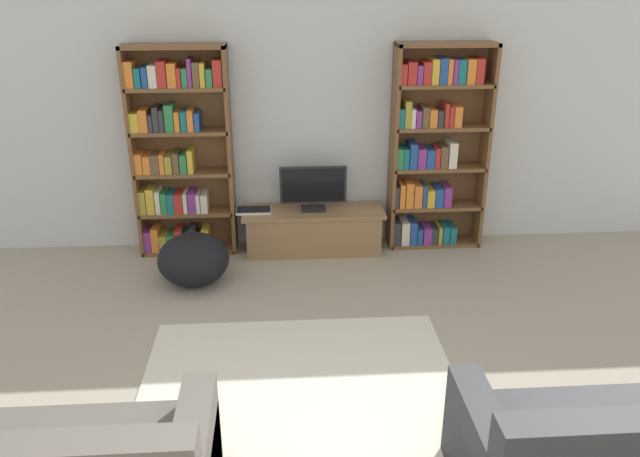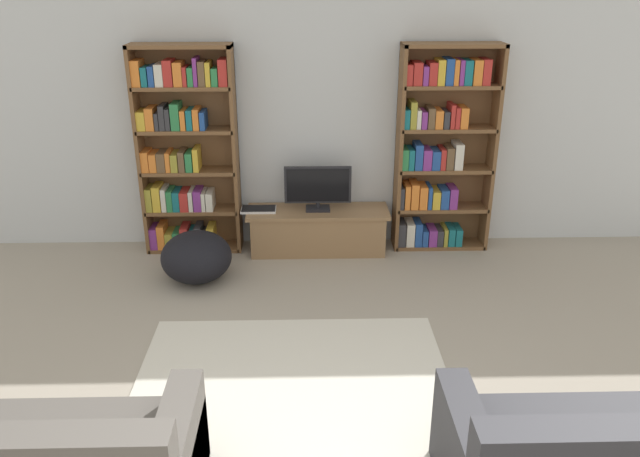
{
  "view_description": "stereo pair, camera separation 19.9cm",
  "coord_description": "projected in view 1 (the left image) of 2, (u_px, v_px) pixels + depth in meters",
  "views": [
    {
      "loc": [
        -0.32,
        -1.9,
        2.67
      ],
      "look_at": [
        0.0,
        2.83,
        0.7
      ],
      "focal_mm": 35.0,
      "sensor_mm": 36.0,
      "label": 1
    },
    {
      "loc": [
        -0.12,
        -1.91,
        2.67
      ],
      "look_at": [
        0.0,
        2.83,
        0.7
      ],
      "focal_mm": 35.0,
      "sensor_mm": 36.0,
      "label": 2
    }
  ],
  "objects": [
    {
      "name": "area_rug",
      "position": [
        299.0,
        381.0,
        4.37
      ],
      "size": [
        2.2,
        1.61,
        0.02
      ],
      "color": "beige",
      "rests_on": "ground_plane"
    },
    {
      "name": "bookshelf_right",
      "position": [
        433.0,
        149.0,
        6.22
      ],
      "size": [
        0.96,
        0.3,
        2.05
      ],
      "color": "brown",
      "rests_on": "ground_plane"
    },
    {
      "name": "laptop",
      "position": [
        254.0,
        210.0,
        6.21
      ],
      "size": [
        0.35,
        0.2,
        0.03
      ],
      "color": "silver",
      "rests_on": "tv_stand"
    },
    {
      "name": "bookshelf_left",
      "position": [
        178.0,
        154.0,
        6.06
      ],
      "size": [
        0.96,
        0.3,
        2.05
      ],
      "color": "brown",
      "rests_on": "ground_plane"
    },
    {
      "name": "tv_stand",
      "position": [
        313.0,
        230.0,
        6.34
      ],
      "size": [
        1.42,
        0.46,
        0.44
      ],
      "color": "#8E6B47",
      "rests_on": "ground_plane"
    },
    {
      "name": "beanbag_ottoman",
      "position": [
        194.0,
        259.0,
        5.68
      ],
      "size": [
        0.65,
        0.65,
        0.47
      ],
      "primitive_type": "ellipsoid",
      "color": "black",
      "rests_on": "ground_plane"
    },
    {
      "name": "wall_back",
      "position": [
        310.0,
        119.0,
        6.2
      ],
      "size": [
        8.8,
        0.06,
        2.6
      ],
      "color": "silver",
      "rests_on": "ground_plane"
    },
    {
      "name": "television",
      "position": [
        313.0,
        188.0,
        6.17
      ],
      "size": [
        0.66,
        0.16,
        0.45
      ],
      "color": "black",
      "rests_on": "tv_stand"
    }
  ]
}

